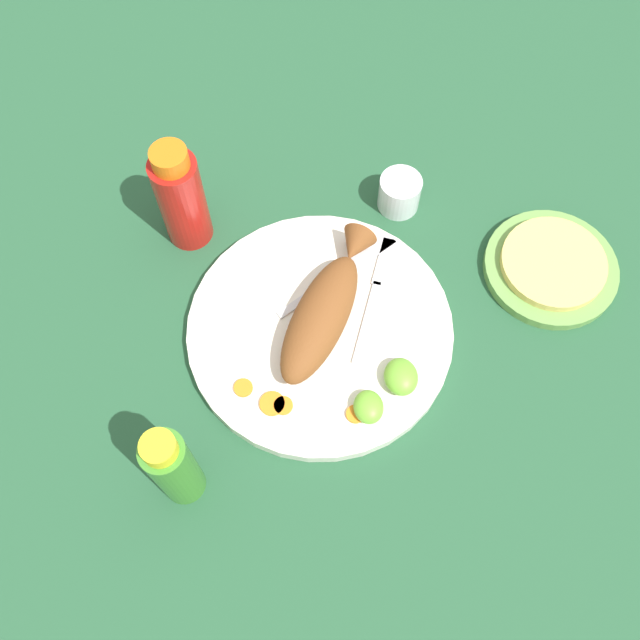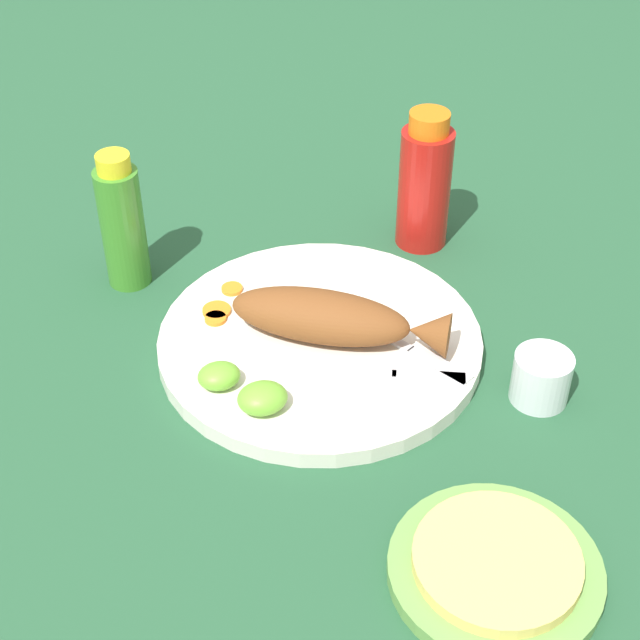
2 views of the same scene
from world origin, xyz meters
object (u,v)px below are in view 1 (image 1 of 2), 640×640
at_px(hot_sauce_bottle_red, 181,198).
at_px(hot_sauce_bottle_green, 173,467).
at_px(main_plate, 320,330).
at_px(tortilla_plate, 550,268).
at_px(fried_fish, 324,309).
at_px(fork_far, 376,292).
at_px(salt_cup, 399,195).
at_px(fork_near, 344,270).

bearing_deg(hot_sauce_bottle_red, hot_sauce_bottle_green, -2.98).
relative_size(main_plate, tortilla_plate, 1.90).
bearing_deg(tortilla_plate, main_plate, -79.67).
xyz_separation_m(main_plate, hot_sauce_bottle_green, (0.17, -0.17, 0.07)).
distance_m(main_plate, hot_sauce_bottle_red, 0.24).
bearing_deg(fried_fish, hot_sauce_bottle_red, -104.17).
height_order(fried_fish, tortilla_plate, fried_fish).
relative_size(fork_far, salt_cup, 3.16).
xyz_separation_m(fork_near, hot_sauce_bottle_red, (-0.09, -0.19, 0.06)).
bearing_deg(salt_cup, fried_fish, -35.31).
bearing_deg(hot_sauce_bottle_green, hot_sauce_bottle_red, 177.02).
bearing_deg(tortilla_plate, hot_sauce_bottle_green, -64.80).
bearing_deg(main_plate, fork_far, 118.09).
bearing_deg(main_plate, fried_fish, 150.16).
relative_size(main_plate, hot_sauce_bottle_green, 2.08).
distance_m(fried_fish, salt_cup, 0.21).
bearing_deg(fork_near, main_plate, -149.33).
distance_m(fork_near, tortilla_plate, 0.27).
distance_m(fork_near, salt_cup, 0.14).
bearing_deg(tortilla_plate, salt_cup, -124.99).
bearing_deg(hot_sauce_bottle_red, fried_fish, 45.99).
height_order(fork_far, hot_sauce_bottle_red, hot_sauce_bottle_red).
xyz_separation_m(hot_sauce_bottle_green, tortilla_plate, (-0.23, 0.48, -0.07)).
height_order(fork_far, salt_cup, salt_cup).
distance_m(salt_cup, tortilla_plate, 0.22).
bearing_deg(salt_cup, main_plate, -34.98).
bearing_deg(salt_cup, hot_sauce_bottle_green, -40.47).
height_order(main_plate, fried_fish, fried_fish).
bearing_deg(main_plate, hot_sauce_bottle_red, -137.27).
xyz_separation_m(fork_near, salt_cup, (-0.11, 0.09, 0.00)).
bearing_deg(fork_near, fried_fish, -148.95).
bearing_deg(fried_fish, tortilla_plate, 128.24).
height_order(main_plate, fork_near, fork_near).
bearing_deg(fried_fish, salt_cup, 174.53).
relative_size(fork_near, hot_sauce_bottle_red, 1.00).
relative_size(fork_near, fork_far, 0.93).
distance_m(main_plate, salt_cup, 0.22).
height_order(hot_sauce_bottle_red, tortilla_plate, hot_sauce_bottle_red).
xyz_separation_m(main_plate, hot_sauce_bottle_red, (-0.17, -0.15, 0.07)).
relative_size(fried_fish, hot_sauce_bottle_red, 1.32).
bearing_deg(tortilla_plate, hot_sauce_bottle_red, -103.63).
distance_m(fork_near, hot_sauce_bottle_red, 0.22).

